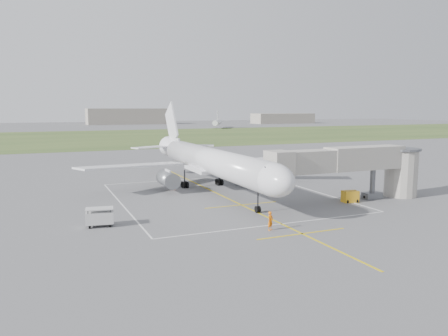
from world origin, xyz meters
name	(u,v)px	position (x,y,z in m)	size (l,w,h in m)	color
ground	(213,191)	(0.00, 0.00, 0.00)	(700.00, 700.00, 0.00)	#545456
grass_strip	(99,138)	(0.00, 130.00, 0.01)	(700.00, 120.00, 0.02)	#354C21
apron_markings	(228,199)	(0.00, -5.82, 0.01)	(28.20, 60.00, 0.01)	gold
airliner	(211,161)	(0.00, 0.75, 4.39)	(38.93, 46.75, 13.52)	silver
jet_bridge	(360,165)	(15.72, -13.50, 4.74)	(23.40, 5.00, 7.20)	gray
gpu_unit	(350,197)	(13.88, -14.03, 0.74)	(2.18, 1.68, 1.51)	gold
baggage_cart	(100,217)	(-17.96, -13.40, 1.00)	(3.02, 2.08, 1.95)	silver
ramp_worker_nose	(270,221)	(-2.27, -21.65, 0.97)	(0.71, 0.46, 1.94)	orange
ramp_worker_wing	(173,184)	(-5.13, 3.33, 0.98)	(0.95, 0.74, 1.95)	orange
distant_hangars	(49,119)	(-16.15, 265.19, 5.17)	(345.00, 49.00, 12.00)	gray
distant_aircraft	(68,125)	(-8.90, 183.19, 3.59)	(195.27, 49.15, 8.85)	silver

